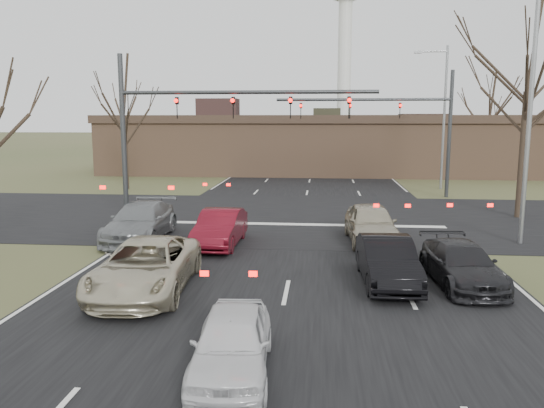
{
  "coord_description": "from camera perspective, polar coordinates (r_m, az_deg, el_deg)",
  "views": [
    {
      "loc": [
        0.98,
        -11.72,
        4.99
      ],
      "look_at": [
        -0.77,
        6.75,
        2.0
      ],
      "focal_mm": 35.0,
      "sensor_mm": 36.0,
      "label": 1
    }
  ],
  "objects": [
    {
      "name": "car_grey_ahead",
      "position": [
        22.69,
        -13.96,
        -1.86
      ],
      "size": [
        2.28,
        5.31,
        1.53
      ],
      "primitive_type": "imported",
      "rotation": [
        0.0,
        0.0,
        0.03
      ],
      "color": "slate",
      "rests_on": "ground"
    },
    {
      "name": "building",
      "position": [
        49.79,
        6.61,
        6.42
      ],
      "size": [
        42.4,
        10.4,
        5.3
      ],
      "color": "#836047",
      "rests_on": "ground"
    },
    {
      "name": "streetlight_right_near",
      "position": [
        23.1,
        25.64,
        9.75
      ],
      "size": [
        2.34,
        0.25,
        10.0
      ],
      "color": "gray",
      "rests_on": "ground"
    },
    {
      "name": "car_charcoal_sedan",
      "position": [
        17.13,
        19.72,
        -6.14
      ],
      "size": [
        2.11,
        4.47,
        1.26
      ],
      "primitive_type": "imported",
      "rotation": [
        0.0,
        0.0,
        0.08
      ],
      "color": "black",
      "rests_on": "ground"
    },
    {
      "name": "mast_arm_far",
      "position": [
        35.11,
        14.09,
        8.93
      ],
      "size": [
        11.12,
        0.24,
        8.0
      ],
      "color": "#383A3D",
      "rests_on": "ground"
    },
    {
      "name": "car_silver_ahead",
      "position": [
        21.89,
        10.6,
        -2.06
      ],
      "size": [
        2.14,
        4.74,
        1.58
      ],
      "primitive_type": "imported",
      "rotation": [
        0.0,
        0.0,
        0.06
      ],
      "color": "#A9A188",
      "rests_on": "ground"
    },
    {
      "name": "mast_arm_near",
      "position": [
        25.49,
        -8.82,
        9.23
      ],
      "size": [
        12.12,
        0.24,
        8.0
      ],
      "color": "#383A3D",
      "rests_on": "ground"
    },
    {
      "name": "car_black_hatch",
      "position": [
        16.58,
        12.28,
        -6.02
      ],
      "size": [
        1.69,
        4.37,
        1.42
      ],
      "primitive_type": "imported",
      "rotation": [
        0.0,
        0.0,
        0.04
      ],
      "color": "black",
      "rests_on": "ground"
    },
    {
      "name": "tree_right_near",
      "position": [
        29.74,
        26.09,
        15.8
      ],
      "size": [
        6.9,
        6.9,
        11.5
      ],
      "color": "black",
      "rests_on": "ground"
    },
    {
      "name": "car_silver_suv",
      "position": [
        15.89,
        -13.45,
        -6.57
      ],
      "size": [
        2.8,
        5.54,
        1.5
      ],
      "primitive_type": "imported",
      "rotation": [
        0.0,
        0.0,
        0.06
      ],
      "color": "#BFB69A",
      "rests_on": "ground"
    },
    {
      "name": "road_cross",
      "position": [
        27.2,
        3.24,
        -1.4
      ],
      "size": [
        200.0,
        14.0,
        0.02
      ],
      "primitive_type": "cube",
      "color": "black",
      "rests_on": "ground"
    },
    {
      "name": "tree_right_far",
      "position": [
        48.82,
        22.5,
        10.78
      ],
      "size": [
        5.4,
        5.4,
        9.0
      ],
      "color": "black",
      "rests_on": "ground"
    },
    {
      "name": "tree_left_far",
      "position": [
        39.36,
        -15.79,
        12.25
      ],
      "size": [
        5.7,
        5.7,
        9.5
      ],
      "color": "black",
      "rests_on": "ground"
    },
    {
      "name": "streetlight_right_far",
      "position": [
        39.61,
        17.81,
        9.59
      ],
      "size": [
        2.34,
        0.25,
        10.0
      ],
      "color": "gray",
      "rests_on": "ground"
    },
    {
      "name": "car_white_sedan",
      "position": [
        10.8,
        -4.33,
        -14.64
      ],
      "size": [
        1.75,
        3.82,
        1.27
      ],
      "primitive_type": "imported",
      "rotation": [
        0.0,
        0.0,
        0.07
      ],
      "color": "silver",
      "rests_on": "ground"
    },
    {
      "name": "ground",
      "position": [
        12.78,
        0.6,
        -13.83
      ],
      "size": [
        360.0,
        360.0,
        0.0
      ],
      "primitive_type": "plane",
      "color": "#404B28",
      "rests_on": "ground"
    },
    {
      "name": "road_main",
      "position": [
        71.9,
        4.62,
        5.15
      ],
      "size": [
        14.0,
        300.0,
        0.02
      ],
      "primitive_type": "cube",
      "color": "black",
      "rests_on": "ground"
    },
    {
      "name": "car_red_ahead",
      "position": [
        21.08,
        -5.6,
        -2.59
      ],
      "size": [
        1.6,
        4.36,
        1.43
      ],
      "primitive_type": "imported",
      "rotation": [
        0.0,
        0.0,
        -0.02
      ],
      "color": "#5B0D18",
      "rests_on": "ground"
    }
  ]
}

